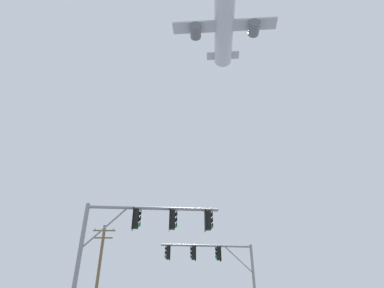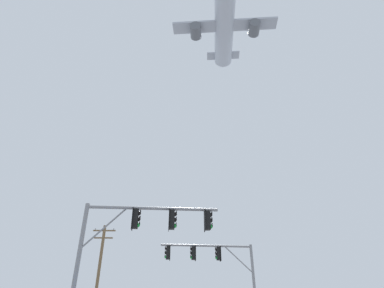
% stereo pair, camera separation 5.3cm
% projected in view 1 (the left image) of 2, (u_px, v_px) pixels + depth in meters
% --- Properties ---
extents(signal_pole_near, '(6.39, 0.66, 5.91)m').
position_uv_depth(signal_pole_near, '(139.00, 232.00, 13.95)').
color(signal_pole_near, gray).
rests_on(signal_pole_near, ground).
extents(signal_pole_far, '(6.71, 0.88, 5.57)m').
position_uv_depth(signal_pole_far, '(215.00, 261.00, 21.34)').
color(signal_pole_far, gray).
rests_on(signal_pole_far, ground).
extents(utility_pole, '(2.20, 0.28, 8.62)m').
position_uv_depth(utility_pole, '(99.00, 269.00, 27.93)').
color(utility_pole, brown).
rests_on(utility_pole, ground).
extents(airplane, '(22.29, 28.85, 7.86)m').
position_uv_depth(airplane, '(224.00, 21.00, 63.69)').
color(airplane, '#B7BCC6').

